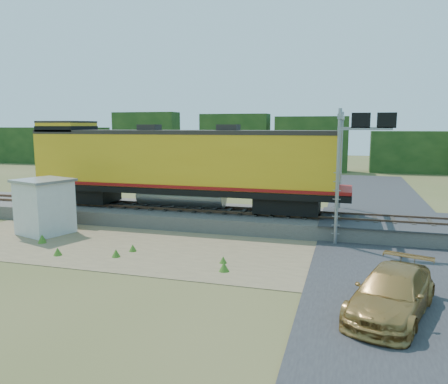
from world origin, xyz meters
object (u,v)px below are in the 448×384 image
(shed, at_px, (45,206))
(signal_gantry, at_px, (347,141))
(car, at_px, (392,293))
(locomotive, at_px, (176,164))

(shed, distance_m, signal_gantry, 16.24)
(signal_gantry, distance_m, car, 10.84)
(shed, relative_size, signal_gantry, 0.48)
(shed, bearing_deg, locomotive, 58.72)
(car, bearing_deg, signal_gantry, 116.97)
(signal_gantry, bearing_deg, shed, -164.88)
(locomotive, distance_m, signal_gantry, 9.86)
(shed, xyz_separation_m, car, (16.90, -5.71, -0.79))
(shed, height_order, car, shed)
(locomotive, distance_m, shed, 7.61)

